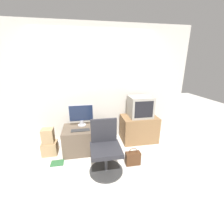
{
  "coord_description": "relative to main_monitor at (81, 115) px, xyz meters",
  "views": [
    {
      "loc": [
        -0.25,
        -2.13,
        1.81
      ],
      "look_at": [
        0.31,
        0.93,
        0.77
      ],
      "focal_mm": 24.0,
      "sensor_mm": 36.0,
      "label": 1
    }
  ],
  "objects": [
    {
      "name": "cardboard_box_upper",
      "position": [
        -0.67,
        -0.17,
        -0.34
      ],
      "size": [
        0.22,
        0.2,
        0.29
      ],
      "color": "#A3845B",
      "rests_on": "cardboard_box_lower"
    },
    {
      "name": "desk",
      "position": [
        0.11,
        -0.13,
        -0.5
      ],
      "size": [
        1.01,
        0.61,
        0.52
      ],
      "color": "brown",
      "rests_on": "ground_plane"
    },
    {
      "name": "cardboard_box_lower",
      "position": [
        -0.67,
        -0.17,
        -0.62
      ],
      "size": [
        0.29,
        0.25,
        0.27
      ],
      "color": "#A3845B",
      "rests_on": "ground_plane"
    },
    {
      "name": "ground_plane",
      "position": [
        0.35,
        -0.89,
        -0.76
      ],
      "size": [
        12.0,
        12.0,
        0.0
      ],
      "primitive_type": "plane",
      "color": "beige"
    },
    {
      "name": "mouse",
      "position": [
        0.24,
        -0.23,
        -0.22
      ],
      "size": [
        0.07,
        0.04,
        0.03
      ],
      "color": "silver",
      "rests_on": "desk"
    },
    {
      "name": "handbag",
      "position": [
        0.9,
        -0.79,
        -0.63
      ],
      "size": [
        0.27,
        0.13,
        0.34
      ],
      "color": "#4C2D19",
      "rests_on": "ground_plane"
    },
    {
      "name": "keyboard",
      "position": [
        -0.03,
        -0.26,
        -0.23
      ],
      "size": [
        0.37,
        0.12,
        0.01
      ],
      "color": "#2D2D2D",
      "rests_on": "desk"
    },
    {
      "name": "crt_tv",
      "position": [
        1.33,
        0.08,
        0.08
      ],
      "size": [
        0.51,
        0.47,
        0.47
      ],
      "color": "gray",
      "rests_on": "side_stand"
    },
    {
      "name": "book",
      "position": [
        -0.48,
        -0.52,
        -0.74
      ],
      "size": [
        0.23,
        0.17,
        0.02
      ],
      "color": "#2D6638",
      "rests_on": "ground_plane"
    },
    {
      "name": "side_stand",
      "position": [
        1.32,
        0.07,
        -0.45
      ],
      "size": [
        0.82,
        0.56,
        0.61
      ],
      "color": "olive",
      "rests_on": "ground_plane"
    },
    {
      "name": "main_monitor",
      "position": [
        0.0,
        0.0,
        0.0
      ],
      "size": [
        0.51,
        0.17,
        0.46
      ],
      "color": "#B2B2B7",
      "rests_on": "desk"
    },
    {
      "name": "wall_back",
      "position": [
        0.35,
        0.43,
        0.54
      ],
      "size": [
        4.4,
        0.05,
        2.6
      ],
      "color": "beige",
      "rests_on": "ground_plane"
    },
    {
      "name": "office_chair",
      "position": [
        0.39,
        -0.84,
        -0.38
      ],
      "size": [
        0.58,
        0.58,
        0.89
      ],
      "color": "#333333",
      "rests_on": "ground_plane"
    }
  ]
}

